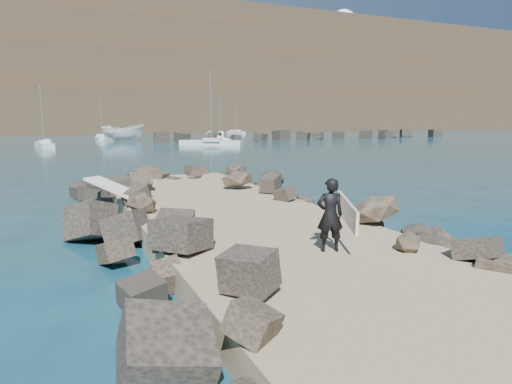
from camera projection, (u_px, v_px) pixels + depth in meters
ground at (243, 236)px, 13.75m from camera, size 800.00×800.00×0.00m
jetty at (271, 243)px, 11.89m from camera, size 6.00×26.00×0.60m
riprap_left at (156, 243)px, 11.16m from camera, size 2.60×22.00×1.00m
riprap_right at (352, 221)px, 13.47m from camera, size 2.60×22.00×1.00m
breakwater_secondary at (311, 136)px, 77.28m from camera, size 52.00×4.00×1.20m
headland at (96, 82)px, 159.61m from camera, size 360.00×140.00×32.00m
surfboard_resting at (117, 192)px, 15.40m from camera, size 2.03×2.61×0.09m
boat_imported at (123, 132)px, 72.29m from camera, size 7.14×3.71×2.62m
surfer_with_board at (332, 214)px, 10.03m from camera, size 1.22×1.89×1.63m
radome at (343, 27)px, 194.74m from camera, size 10.94×10.94×17.32m
sailboat_b at (102, 138)px, 74.36m from camera, size 1.73×6.08×7.36m
sailboat_d at (220, 135)px, 89.65m from camera, size 3.63×6.75×8.06m
sailboat_f at (236, 133)px, 102.70m from camera, size 2.49×5.95×7.15m
sailboat_a at (44, 145)px, 54.74m from camera, size 2.35×6.34×7.57m
sailboat_c at (211, 143)px, 60.04m from camera, size 7.81×6.43×9.93m
headland_buildings at (117, 26)px, 152.42m from camera, size 137.50×30.50×5.00m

